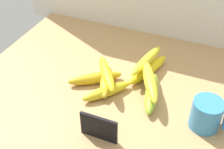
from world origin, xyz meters
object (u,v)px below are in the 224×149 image
object	(u,v)px
coffee_mug	(207,114)
banana_6	(150,81)
banana_2	(148,69)
chalkboard_sign	(99,128)
banana_0	(107,91)
banana_1	(106,81)
banana_4	(95,78)
banana_7	(147,60)
banana_3	(152,93)
banana_5	(106,73)

from	to	relation	value
coffee_mug	banana_6	bearing A→B (deg)	161.09
banana_6	banana_2	bearing A→B (deg)	108.37
chalkboard_sign	banana_0	distance (cm)	17.74
banana_0	banana_1	world-z (taller)	banana_1
banana_4	banana_7	xyz separation A→B (cm)	(14.74, 11.63, 3.93)
chalkboard_sign	banana_2	size ratio (longest dim) A/B	0.53
banana_3	banana_7	bearing A→B (deg)	115.66
banana_1	banana_5	distance (cm)	3.80
banana_4	banana_6	size ratio (longest dim) A/B	0.93
banana_6	chalkboard_sign	bearing A→B (deg)	-109.05
chalkboard_sign	banana_0	bearing A→B (deg)	106.41
coffee_mug	banana_6	xyz separation A→B (cm)	(-19.20, 6.58, 1.41)
banana_5	banana_2	bearing A→B (deg)	46.87
banana_2	banana_5	xyz separation A→B (cm)	(-11.15, -11.90, 3.78)
banana_1	banana_7	size ratio (longest dim) A/B	0.83
banana_4	banana_7	bearing A→B (deg)	38.26
coffee_mug	banana_3	world-z (taller)	coffee_mug
chalkboard_sign	banana_5	world-z (taller)	chalkboard_sign
banana_4	banana_6	bearing A→B (deg)	3.44
banana_3	banana_4	xyz separation A→B (cm)	(-20.27, -0.11, -0.20)
banana_6	banana_5	bearing A→B (deg)	-174.11
banana_1	banana_3	distance (cm)	16.00
banana_1	banana_2	size ratio (longest dim) A/B	0.79
banana_4	banana_6	distance (cm)	19.55
coffee_mug	banana_3	xyz separation A→B (cm)	(-17.99, 5.54, -2.59)
banana_1	banana_2	distance (cm)	16.28
banana_1	banana_7	xyz separation A→B (cm)	(10.47, 11.78, 3.78)
banana_4	banana_5	xyz separation A→B (cm)	(4.46, -0.36, 3.93)
banana_0	banana_2	xyz separation A→B (cm)	(9.32, 16.08, 0.22)
banana_3	chalkboard_sign	bearing A→B (deg)	-112.68
banana_7	banana_2	bearing A→B (deg)	-5.69
banana_1	banana_4	distance (cm)	4.28
banana_5	banana_6	xyz separation A→B (cm)	(14.60, 1.51, 0.28)
coffee_mug	banana_7	xyz separation A→B (cm)	(-23.52, 17.06, 1.14)
chalkboard_sign	banana_1	distance (cm)	22.48
banana_2	banana_7	xyz separation A→B (cm)	(-0.87, 0.09, 3.78)
banana_0	banana_4	size ratio (longest dim) A/B	0.92
banana_6	coffee_mug	bearing A→B (deg)	-18.91
coffee_mug	banana_7	size ratio (longest dim) A/B	0.52
coffee_mug	banana_6	size ratio (longest dim) A/B	0.51
banana_4	banana_2	bearing A→B (deg)	36.47
banana_0	banana_4	xyz separation A→B (cm)	(-6.29, 4.54, 0.08)
banana_0	banana_7	distance (cm)	18.68
coffee_mug	banana_1	bearing A→B (deg)	171.17
chalkboard_sign	banana_1	size ratio (longest dim) A/B	0.67
banana_0	chalkboard_sign	bearing A→B (deg)	-73.59
coffee_mug	banana_5	bearing A→B (deg)	171.47
banana_1	banana_0	bearing A→B (deg)	-65.38
chalkboard_sign	coffee_mug	bearing A→B (deg)	30.67
banana_6	banana_4	bearing A→B (deg)	-176.56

